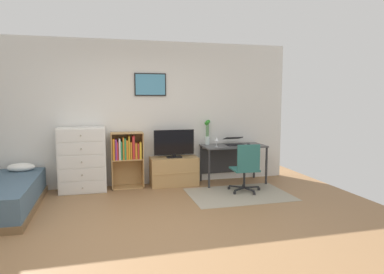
# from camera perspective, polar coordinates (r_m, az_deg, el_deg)

# --- Properties ---
(ground_plane) EXTENTS (7.20, 7.20, 0.00)m
(ground_plane) POSITION_cam_1_polar(r_m,az_deg,el_deg) (4.43, -6.53, -15.42)
(ground_plane) COLOR #936B44
(wall_back_with_posters) EXTENTS (6.12, 0.09, 2.70)m
(wall_back_with_posters) POSITION_cam_1_polar(r_m,az_deg,el_deg) (6.53, -9.72, 3.86)
(wall_back_with_posters) COLOR silver
(wall_back_with_posters) RESTS_ON ground_plane
(area_rug) EXTENTS (1.70, 1.20, 0.01)m
(area_rug) POSITION_cam_1_polar(r_m,az_deg,el_deg) (6.01, 7.82, -9.40)
(area_rug) COLOR #9E937F
(area_rug) RESTS_ON ground_plane
(dresser) EXTENTS (0.80, 0.46, 1.14)m
(dresser) POSITION_cam_1_polar(r_m,az_deg,el_deg) (6.33, -17.76, -3.61)
(dresser) COLOR white
(dresser) RESTS_ON ground_plane
(bookshelf) EXTENTS (0.58, 0.30, 1.02)m
(bookshelf) POSITION_cam_1_polar(r_m,az_deg,el_deg) (6.37, -10.76, -2.84)
(bookshelf) COLOR tan
(bookshelf) RESTS_ON ground_plane
(tv_stand) EXTENTS (0.89, 0.41, 0.54)m
(tv_stand) POSITION_cam_1_polar(r_m,az_deg,el_deg) (6.52, -3.00, -5.70)
(tv_stand) COLOR tan
(tv_stand) RESTS_ON ground_plane
(television) EXTENTS (0.76, 0.16, 0.52)m
(television) POSITION_cam_1_polar(r_m,az_deg,el_deg) (6.40, -2.99, -1.14)
(television) COLOR black
(television) RESTS_ON tv_stand
(desk) EXTENTS (1.21, 0.60, 0.74)m
(desk) POSITION_cam_1_polar(r_m,az_deg,el_deg) (6.76, 6.62, -2.38)
(desk) COLOR #4C4C4F
(desk) RESTS_ON ground_plane
(office_chair) EXTENTS (0.57, 0.58, 0.86)m
(office_chair) POSITION_cam_1_polar(r_m,az_deg,el_deg) (6.04, 9.00, -4.91)
(office_chair) COLOR #232326
(office_chair) RESTS_ON ground_plane
(laptop) EXTENTS (0.35, 0.38, 0.15)m
(laptop) POSITION_cam_1_polar(r_m,az_deg,el_deg) (6.72, 7.06, -0.76)
(laptop) COLOR black
(laptop) RESTS_ON desk
(computer_mouse) EXTENTS (0.06, 0.10, 0.03)m
(computer_mouse) POSITION_cam_1_polar(r_m,az_deg,el_deg) (6.72, 9.40, -1.18)
(computer_mouse) COLOR #262628
(computer_mouse) RESTS_ON desk
(bamboo_vase) EXTENTS (0.11, 0.10, 0.48)m
(bamboo_vase) POSITION_cam_1_polar(r_m,az_deg,el_deg) (6.68, 2.56, 0.97)
(bamboo_vase) COLOR silver
(bamboo_vase) RESTS_ON desk
(wine_glass) EXTENTS (0.07, 0.07, 0.18)m
(wine_glass) POSITION_cam_1_polar(r_m,az_deg,el_deg) (6.43, 4.13, -0.40)
(wine_glass) COLOR silver
(wine_glass) RESTS_ON desk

